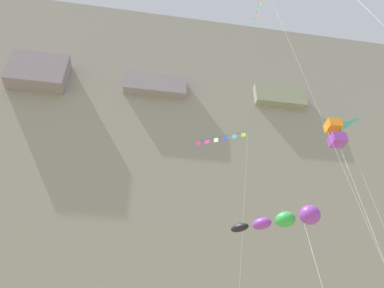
{
  "coord_description": "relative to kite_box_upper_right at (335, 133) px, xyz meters",
  "views": [
    {
      "loc": [
        -0.5,
        1.34,
        3.07
      ],
      "look_at": [
        2.83,
        23.23,
        19.44
      ],
      "focal_mm": 33.96,
      "sensor_mm": 36.0,
      "label": 1
    }
  ],
  "objects": [
    {
      "name": "kite_box_upper_right",
      "position": [
        0.0,
        0.0,
        0.0
      ],
      "size": [
        2.54,
        4.83,
        18.34
      ],
      "color": "orange",
      "rests_on": "ground"
    },
    {
      "name": "cliff_face",
      "position": [
        -11.34,
        51.61,
        23.4
      ],
      "size": [
        180.0,
        33.24,
        81.57
      ],
      "color": "gray",
      "rests_on": "ground"
    },
    {
      "name": "kite_delta_mid_right",
      "position": [
        0.38,
        -0.09,
        -0.14
      ],
      "size": [
        1.7,
        1.95,
        17.8
      ],
      "color": "#38B2D1",
      "rests_on": "ground"
    },
    {
      "name": "kite_windsock_high_center",
      "position": [
        -4.89,
        -1.43,
        -6.92
      ],
      "size": [
        3.98,
        6.86,
        10.94
      ],
      "color": "purple",
      "rests_on": "ground"
    },
    {
      "name": "kite_banner_front_field",
      "position": [
        -4.95,
        10.0,
        5.13
      ],
      "size": [
        4.78,
        3.07,
        24.29
      ],
      "color": "black",
      "rests_on": "ground"
    },
    {
      "name": "kite_banner_upper_mid",
      "position": [
        -2.34,
        0.98,
        11.4
      ],
      "size": [
        2.88,
        5.66,
        33.54
      ],
      "color": "black",
      "rests_on": "ground"
    }
  ]
}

